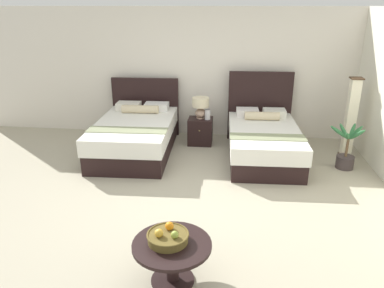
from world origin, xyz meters
TOP-DOWN VIEW (x-y plane):
  - ground_plane at (0.00, 0.00)m, footprint 9.58×9.37m
  - wall_back at (0.00, 2.88)m, footprint 9.58×0.12m
  - bed_near_window at (-1.15, 1.69)m, footprint 1.40×2.21m
  - bed_near_corner at (1.14, 1.70)m, footprint 1.27×2.11m
  - nightstand at (-0.02, 2.24)m, footprint 0.46×0.41m
  - table_lamp at (-0.02, 2.26)m, footprint 0.32×0.32m
  - vase at (0.12, 2.20)m, footprint 0.11×0.11m
  - coffee_table at (0.06, -1.61)m, footprint 0.76×0.76m
  - fruit_bowl at (0.02, -1.59)m, footprint 0.40×0.40m
  - floor_lamp_corner at (2.62, 1.90)m, footprint 0.20×0.20m
  - potted_palm at (2.47, 1.37)m, footprint 0.52×0.46m

SIDE VIEW (x-z plane):
  - ground_plane at x=0.00m, z-range -0.02..0.00m
  - potted_palm at x=2.47m, z-range -0.13..0.64m
  - nightstand at x=-0.02m, z-range 0.00..0.51m
  - coffee_table at x=0.06m, z-range 0.10..0.54m
  - bed_near_corner at x=1.14m, z-range -0.35..1.00m
  - bed_near_window at x=-1.15m, z-range -0.25..0.92m
  - fruit_bowl at x=0.02m, z-range 0.41..0.57m
  - vase at x=0.12m, z-range 0.51..0.70m
  - floor_lamp_corner at x=2.62m, z-range 0.00..1.41m
  - table_lamp at x=-0.02m, z-range 0.56..0.96m
  - wall_back at x=0.00m, z-range 0.00..2.52m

